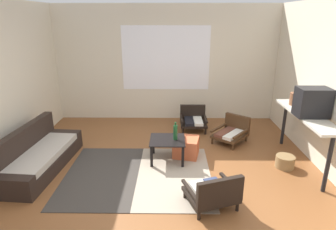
{
  "coord_description": "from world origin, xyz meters",
  "views": [
    {
      "loc": [
        0.13,
        -3.81,
        2.41
      ],
      "look_at": [
        0.07,
        1.02,
        0.75
      ],
      "focal_mm": 30.71,
      "sensor_mm": 36.0,
      "label": 1
    }
  ],
  "objects_px": {
    "wicker_basket": "(285,162)",
    "clay_vase": "(295,98)",
    "glass_bottle": "(175,132)",
    "crt_television": "(312,102)",
    "couch": "(37,157)",
    "ottoman_orange": "(186,147)",
    "coffee_table": "(167,143)",
    "armchair_by_window": "(193,119)",
    "armchair_corner": "(232,131)",
    "console_shelf": "(306,120)",
    "armchair_striped_foreground": "(213,192)"
  },
  "relations": [
    {
      "from": "console_shelf",
      "to": "glass_bottle",
      "type": "xyz_separation_m",
      "value": [
        -2.14,
        0.11,
        -0.28
      ]
    },
    {
      "from": "wicker_basket",
      "to": "couch",
      "type": "bearing_deg",
      "value": -178.81
    },
    {
      "from": "armchair_striped_foreground",
      "to": "glass_bottle",
      "type": "xyz_separation_m",
      "value": [
        -0.48,
        1.34,
        0.3
      ]
    },
    {
      "from": "console_shelf",
      "to": "clay_vase",
      "type": "distance_m",
      "value": 0.55
    },
    {
      "from": "clay_vase",
      "to": "glass_bottle",
      "type": "xyz_separation_m",
      "value": [
        -2.14,
        -0.39,
        -0.5
      ]
    },
    {
      "from": "armchair_striped_foreground",
      "to": "console_shelf",
      "type": "height_order",
      "value": "console_shelf"
    },
    {
      "from": "armchair_corner",
      "to": "ottoman_orange",
      "type": "relative_size",
      "value": 1.94
    },
    {
      "from": "couch",
      "to": "armchair_by_window",
      "type": "distance_m",
      "value": 3.26
    },
    {
      "from": "coffee_table",
      "to": "armchair_by_window",
      "type": "height_order",
      "value": "armchair_by_window"
    },
    {
      "from": "armchair_striped_foreground",
      "to": "crt_television",
      "type": "relative_size",
      "value": 1.6
    },
    {
      "from": "armchair_striped_foreground",
      "to": "ottoman_orange",
      "type": "xyz_separation_m",
      "value": [
        -0.28,
        1.5,
        -0.06
      ]
    },
    {
      "from": "wicker_basket",
      "to": "crt_television",
      "type": "bearing_deg",
      "value": 2.11
    },
    {
      "from": "coffee_table",
      "to": "glass_bottle",
      "type": "height_order",
      "value": "glass_bottle"
    },
    {
      "from": "couch",
      "to": "ottoman_orange",
      "type": "xyz_separation_m",
      "value": [
        2.48,
        0.49,
        -0.05
      ]
    },
    {
      "from": "coffee_table",
      "to": "wicker_basket",
      "type": "distance_m",
      "value": 2.01
    },
    {
      "from": "crt_television",
      "to": "clay_vase",
      "type": "bearing_deg",
      "value": 89.71
    },
    {
      "from": "glass_bottle",
      "to": "armchair_by_window",
      "type": "bearing_deg",
      "value": 74.3
    },
    {
      "from": "coffee_table",
      "to": "armchair_by_window",
      "type": "distance_m",
      "value": 1.61
    },
    {
      "from": "couch",
      "to": "glass_bottle",
      "type": "xyz_separation_m",
      "value": [
        2.29,
        0.32,
        0.31
      ]
    },
    {
      "from": "armchair_corner",
      "to": "ottoman_orange",
      "type": "bearing_deg",
      "value": -145.38
    },
    {
      "from": "glass_bottle",
      "to": "clay_vase",
      "type": "bearing_deg",
      "value": 10.29
    },
    {
      "from": "clay_vase",
      "to": "wicker_basket",
      "type": "relative_size",
      "value": 1.02
    },
    {
      "from": "crt_television",
      "to": "couch",
      "type": "bearing_deg",
      "value": -178.74
    },
    {
      "from": "couch",
      "to": "wicker_basket",
      "type": "xyz_separation_m",
      "value": [
        4.13,
        0.09,
        -0.12
      ]
    },
    {
      "from": "coffee_table",
      "to": "glass_bottle",
      "type": "relative_size",
      "value": 1.91
    },
    {
      "from": "ottoman_orange",
      "to": "wicker_basket",
      "type": "distance_m",
      "value": 1.69
    },
    {
      "from": "couch",
      "to": "armchair_by_window",
      "type": "relative_size",
      "value": 3.23
    },
    {
      "from": "armchair_corner",
      "to": "console_shelf",
      "type": "height_order",
      "value": "console_shelf"
    },
    {
      "from": "clay_vase",
      "to": "armchair_corner",
      "type": "bearing_deg",
      "value": 156.16
    },
    {
      "from": "armchair_corner",
      "to": "console_shelf",
      "type": "relative_size",
      "value": 0.47
    },
    {
      "from": "clay_vase",
      "to": "armchair_striped_foreground",
      "type": "bearing_deg",
      "value": -133.81
    },
    {
      "from": "crt_television",
      "to": "glass_bottle",
      "type": "relative_size",
      "value": 1.54
    },
    {
      "from": "armchair_striped_foreground",
      "to": "armchair_by_window",
      "type": "bearing_deg",
      "value": 91.22
    },
    {
      "from": "coffee_table",
      "to": "armchair_corner",
      "type": "relative_size",
      "value": 0.72
    },
    {
      "from": "crt_television",
      "to": "wicker_basket",
      "type": "relative_size",
      "value": 1.56
    },
    {
      "from": "armchair_by_window",
      "to": "crt_television",
      "type": "height_order",
      "value": "crt_television"
    },
    {
      "from": "armchair_striped_foreground",
      "to": "wicker_basket",
      "type": "height_order",
      "value": "armchair_striped_foreground"
    },
    {
      "from": "coffee_table",
      "to": "armchair_by_window",
      "type": "relative_size",
      "value": 1.02
    },
    {
      "from": "couch",
      "to": "wicker_basket",
      "type": "relative_size",
      "value": 6.15
    },
    {
      "from": "wicker_basket",
      "to": "clay_vase",
      "type": "bearing_deg",
      "value": 64.66
    },
    {
      "from": "wicker_basket",
      "to": "armchair_corner",
      "type": "bearing_deg",
      "value": 122.95
    },
    {
      "from": "ottoman_orange",
      "to": "wicker_basket",
      "type": "relative_size",
      "value": 1.39
    },
    {
      "from": "console_shelf",
      "to": "armchair_striped_foreground",
      "type": "bearing_deg",
      "value": -143.45
    },
    {
      "from": "console_shelf",
      "to": "crt_television",
      "type": "xyz_separation_m",
      "value": [
        -0.0,
        -0.12,
        0.33
      ]
    },
    {
      "from": "console_shelf",
      "to": "clay_vase",
      "type": "relative_size",
      "value": 5.65
    },
    {
      "from": "armchair_by_window",
      "to": "crt_television",
      "type": "distance_m",
      "value": 2.6
    },
    {
      "from": "armchair_by_window",
      "to": "ottoman_orange",
      "type": "bearing_deg",
      "value": -99.45
    },
    {
      "from": "crt_television",
      "to": "clay_vase",
      "type": "relative_size",
      "value": 1.53
    },
    {
      "from": "ottoman_orange",
      "to": "glass_bottle",
      "type": "xyz_separation_m",
      "value": [
        -0.2,
        -0.16,
        0.36
      ]
    },
    {
      "from": "coffee_table",
      "to": "crt_television",
      "type": "relative_size",
      "value": 1.25
    }
  ]
}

